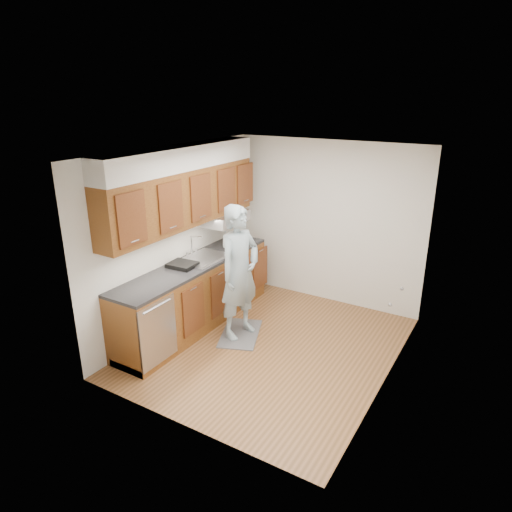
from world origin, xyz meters
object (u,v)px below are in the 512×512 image
(soap_bottle_b, at_px, (237,240))
(soda_can, at_px, (228,247))
(soap_bottle_a, at_px, (226,239))
(steel_can, at_px, (237,245))
(person, at_px, (239,264))
(dish_rack, at_px, (182,265))

(soap_bottle_b, distance_m, soda_can, 0.28)
(soap_bottle_a, xyz_separation_m, steel_can, (0.17, 0.03, -0.07))
(soap_bottle_a, xyz_separation_m, soap_bottle_b, (0.10, 0.15, -0.03))
(person, distance_m, dish_rack, 0.79)
(person, relative_size, soap_bottle_b, 11.01)
(soda_can, distance_m, dish_rack, 0.85)
(soda_can, bearing_deg, steel_can, 75.22)
(person, bearing_deg, soap_bottle_a, 55.22)
(person, distance_m, soda_can, 0.79)
(dish_rack, bearing_deg, soap_bottle_a, 83.61)
(steel_can, xyz_separation_m, dish_rack, (-0.22, -1.00, -0.03))
(steel_can, bearing_deg, soap_bottle_b, 121.89)
(person, relative_size, soap_bottle_a, 8.08)
(person, relative_size, soda_can, 17.59)
(soda_can, bearing_deg, soap_bottle_a, 135.00)
(soap_bottle_a, height_order, steel_can, soap_bottle_a)
(person, xyz_separation_m, steel_can, (-0.52, 0.73, -0.04))
(soap_bottle_a, bearing_deg, soda_can, -45.00)
(person, bearing_deg, dish_rack, 120.74)
(steel_can, distance_m, dish_rack, 1.02)
(soap_bottle_a, height_order, soap_bottle_b, soap_bottle_a)
(soap_bottle_b, bearing_deg, soda_can, -84.15)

